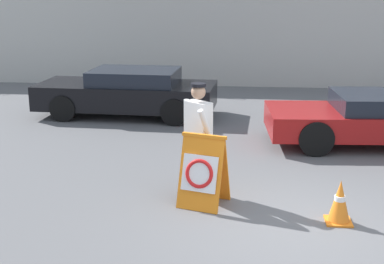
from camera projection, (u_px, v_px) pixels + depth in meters
The scene contains 7 objects.
ground_plane at pixel (295, 229), 7.54m from camera, with size 90.00×90.00×0.00m, color #5B5B5E.
perimeter_wall at pixel (268, 39), 17.82m from camera, with size 36.00×0.30×3.61m.
barricade_sign at pixel (203, 171), 8.24m from camera, with size 0.83×0.82×1.14m.
security_guard at pixel (198, 132), 8.68m from camera, with size 0.55×0.64×1.82m.
traffic_cone_near at pixel (340, 202), 7.68m from camera, with size 0.37×0.37×0.65m.
parked_car_front_coupe at pixel (128, 92), 13.97m from camera, with size 4.67×2.07×1.23m.
parked_car_rear_sedan at pixel (378, 118), 11.43m from camera, with size 4.71×2.15×1.11m.
Camera 1 is at (-0.76, -7.01, 3.32)m, focal length 50.00 mm.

